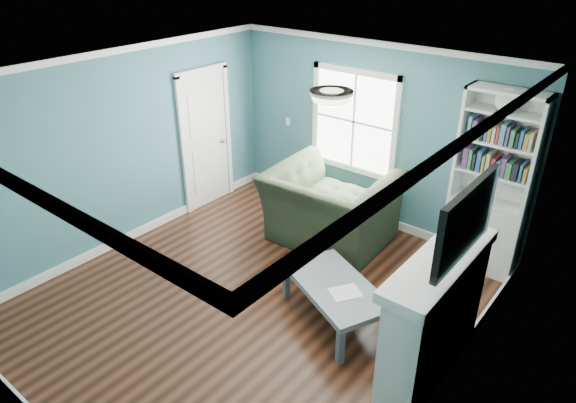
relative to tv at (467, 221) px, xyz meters
The scene contains 13 objects.
floor 2.80m from the tv, behind, with size 5.00×5.00×0.00m, color black.
room_walls 2.21m from the tv, behind, with size 5.00×5.00×5.00m.
trim 2.26m from the tv, behind, with size 4.50×5.00×2.60m.
window 3.40m from the tv, 137.57° to the left, with size 1.40×0.06×1.50m.
bookshelf 2.29m from the tv, 101.57° to the left, with size 0.90×0.35×2.31m.
fireplace 1.10m from the tv, behind, with size 0.44×1.58×1.30m.
tv is the anchor object (origin of this frame).
door 4.63m from the tv, 164.80° to the left, with size 0.12×0.98×2.17m.
ceiling_fixture 1.54m from the tv, behind, with size 0.38×0.38×0.15m.
light_switch 4.38m from the tv, 148.30° to the left, with size 0.08×0.01×0.12m, color white.
recliner 2.86m from the tv, 148.28° to the left, with size 1.58×1.02×1.38m, color black.
coffee_table 1.84m from the tv, behind, with size 1.42×1.14×0.45m.
paper_sheet 1.69m from the tv, behind, with size 0.25×0.31×0.00m, color white.
Camera 1 is at (3.34, -3.53, 3.77)m, focal length 32.00 mm.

